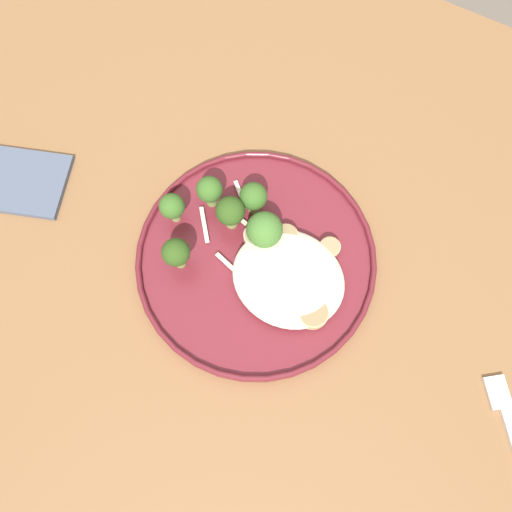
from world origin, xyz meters
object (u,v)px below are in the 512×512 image
(seared_scallop_right_edge, at_px, (313,313))
(broccoli_floret_center_pile, at_px, (232,213))
(broccoli_floret_near_rim, at_px, (172,207))
(seared_scallop_rear_pale, at_px, (255,237))
(seared_scallop_center_golden, at_px, (296,261))
(seared_scallop_tiny_bay, at_px, (315,266))
(seared_scallop_tilted_round, at_px, (286,236))
(seared_scallop_large_seared, at_px, (330,247))
(broccoli_floret_small_sprig, at_px, (176,253))
(broccoli_floret_left_leaning, at_px, (264,230))
(folded_napkin, at_px, (8,180))
(dinner_plate, at_px, (256,259))
(broccoli_floret_rear_charred, at_px, (210,190))
(broccoli_floret_right_tilted, at_px, (253,197))
(seared_scallop_front_small, at_px, (277,270))

(seared_scallop_right_edge, height_order, broccoli_floret_center_pile, broccoli_floret_center_pile)
(broccoli_floret_near_rim, bearing_deg, broccoli_floret_center_pile, 21.78)
(seared_scallop_rear_pale, relative_size, seared_scallop_center_golden, 0.84)
(seared_scallop_tiny_bay, xyz_separation_m, seared_scallop_tilted_round, (-0.05, 0.02, 0.00))
(seared_scallop_large_seared, distance_m, seared_scallop_tilted_round, 0.05)
(broccoli_floret_small_sprig, relative_size, broccoli_floret_left_leaning, 1.05)
(seared_scallop_center_golden, relative_size, broccoli_floret_near_rim, 0.65)
(folded_napkin, bearing_deg, seared_scallop_large_seared, 15.12)
(seared_scallop_right_edge, distance_m, broccoli_floret_left_leaning, 0.11)
(broccoli_floret_near_rim, relative_size, broccoli_floret_left_leaning, 0.92)
(folded_napkin, bearing_deg, broccoli_floret_small_sprig, 2.04)
(seared_scallop_large_seared, relative_size, broccoli_floret_left_leaning, 0.46)
(seared_scallop_center_golden, height_order, folded_napkin, seared_scallop_center_golden)
(seared_scallop_large_seared, distance_m, broccoli_floret_left_leaning, 0.08)
(seared_scallop_large_seared, bearing_deg, broccoli_floret_near_rim, -164.21)
(dinner_plate, height_order, seared_scallop_tilted_round, seared_scallop_tilted_round)
(dinner_plate, distance_m, broccoli_floret_rear_charred, 0.10)
(broccoli_floret_small_sprig, xyz_separation_m, broccoli_floret_center_pile, (0.03, 0.07, -0.00))
(dinner_plate, relative_size, broccoli_floret_right_tilted, 5.59)
(seared_scallop_right_edge, bearing_deg, seared_scallop_tiny_bay, 113.51)
(seared_scallop_tilted_round, bearing_deg, broccoli_floret_right_tilted, 161.93)
(broccoli_floret_near_rim, distance_m, broccoli_floret_small_sprig, 0.06)
(broccoli_floret_small_sprig, bearing_deg, broccoli_floret_center_pile, 68.15)
(seared_scallop_right_edge, relative_size, broccoli_floret_near_rim, 0.73)
(broccoli_floret_near_rim, height_order, broccoli_floret_small_sprig, broccoli_floret_small_sprig)
(seared_scallop_right_edge, xyz_separation_m, broccoli_floret_rear_charred, (-0.17, 0.07, 0.02))
(broccoli_floret_right_tilted, bearing_deg, seared_scallop_center_golden, -26.45)
(seared_scallop_front_small, relative_size, seared_scallop_tiny_bay, 0.77)
(seared_scallop_right_edge, distance_m, folded_napkin, 0.42)
(dinner_plate, relative_size, seared_scallop_center_golden, 8.99)
(seared_scallop_tilted_round, xyz_separation_m, broccoli_floret_rear_charred, (-0.10, 0.00, 0.02))
(seared_scallop_rear_pale, distance_m, folded_napkin, 0.33)
(seared_scallop_tiny_bay, distance_m, seared_scallop_tilted_round, 0.05)
(broccoli_floret_small_sprig, distance_m, broccoli_floret_left_leaning, 0.10)
(seared_scallop_tiny_bay, distance_m, broccoli_floret_near_rim, 0.18)
(seared_scallop_right_edge, relative_size, broccoli_floret_right_tilted, 0.69)
(seared_scallop_front_small, distance_m, folded_napkin, 0.37)
(seared_scallop_front_small, bearing_deg, seared_scallop_center_golden, 53.42)
(seared_scallop_front_small, xyz_separation_m, seared_scallop_right_edge, (0.06, -0.03, 0.00))
(seared_scallop_large_seared, bearing_deg, broccoli_floret_rear_charred, -175.24)
(seared_scallop_rear_pale, height_order, seared_scallop_center_golden, seared_scallop_rear_pale)
(dinner_plate, distance_m, seared_scallop_tilted_round, 0.05)
(seared_scallop_tilted_round, bearing_deg, broccoli_floret_near_rim, -163.53)
(dinner_plate, relative_size, broccoli_floret_rear_charred, 5.56)
(broccoli_floret_near_rim, bearing_deg, seared_scallop_tiny_bay, 7.00)
(broccoli_floret_left_leaning, xyz_separation_m, folded_napkin, (-0.33, -0.08, -0.04))
(seared_scallop_rear_pale, xyz_separation_m, broccoli_floret_left_leaning, (0.01, 0.01, 0.02))
(broccoli_floret_rear_charred, bearing_deg, seared_scallop_right_edge, -21.56)
(broccoli_floret_near_rim, bearing_deg, seared_scallop_rear_pale, 11.48)
(seared_scallop_tiny_bay, height_order, seared_scallop_tilted_round, same)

